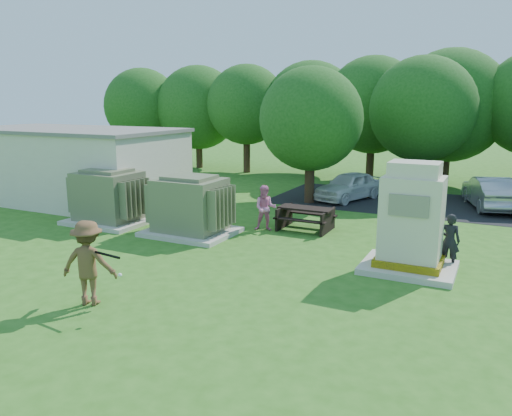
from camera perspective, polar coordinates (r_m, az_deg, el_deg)
The scene contains 15 objects.
ground at distance 12.67m, azimuth -8.17°, elevation -9.24°, with size 120.00×120.00×0.00m, color #2D6619.
service_building at distance 24.54m, azimuth -20.39°, elevation 4.46°, with size 10.00×5.00×3.20m, color beige.
service_building_roof at distance 24.39m, azimuth -20.68°, elevation 8.36°, with size 10.20×5.20×0.15m, color slate.
parking_strip at distance 23.61m, azimuth 26.38°, elevation -0.27°, with size 20.00×6.00×0.01m, color #232326.
transformer_left at distance 19.74m, azimuth -16.49°, elevation 1.13°, with size 3.00×2.40×2.07m.
transformer_right at distance 17.47m, azimuth -7.52°, elevation 0.13°, with size 3.00×2.40×2.07m.
generator_cabinet at distance 14.16m, azimuth 17.32°, elevation -1.77°, with size 2.48×2.03×3.02m.
picnic_table at distance 18.07m, azimuth 5.68°, elevation -0.89°, with size 1.94×1.45×0.83m.
batter at distance 12.03m, azimuth -18.60°, elevation -5.96°, with size 1.28×0.73×1.98m, color brown.
person_by_generator at distance 14.93m, azimuth 21.24°, elevation -3.51°, with size 0.56×0.37×1.54m, color black.
person_at_picnic at distance 17.84m, azimuth 1.07°, elevation -0.01°, with size 0.80×0.62×1.64m, color pink.
car_white at distance 23.81m, azimuth 10.58°, elevation 2.51°, with size 1.55×3.86×1.32m, color white.
car_silver_a at distance 23.80m, azimuth 25.16°, elevation 1.62°, with size 1.47×4.21×1.39m, color #A1A1A6.
batting_equipment at distance 11.49m, azimuth -16.83°, elevation -5.41°, with size 1.10×0.28×0.43m.
tree_row at distance 28.60m, azimuth 16.56°, elevation 10.87°, with size 41.30×13.30×7.30m.
Camera 1 is at (6.77, -9.65, 4.63)m, focal length 35.00 mm.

